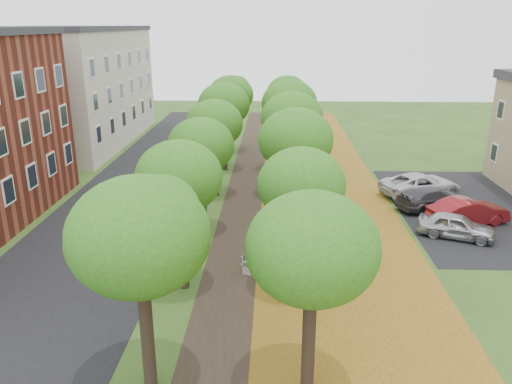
# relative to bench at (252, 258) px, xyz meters

# --- Properties ---
(street_asphalt) EXTENTS (8.00, 70.00, 0.01)m
(street_asphalt) POSITION_rel_bench_xyz_m (-8.09, 7.05, -0.43)
(street_asphalt) COLOR black
(street_asphalt) RESTS_ON ground
(footpath) EXTENTS (3.20, 70.00, 0.01)m
(footpath) POSITION_rel_bench_xyz_m (-0.59, 7.05, -0.43)
(footpath) COLOR black
(footpath) RESTS_ON ground
(leaf_verge) EXTENTS (7.50, 70.00, 0.01)m
(leaf_verge) POSITION_rel_bench_xyz_m (4.41, 7.05, -0.43)
(leaf_verge) COLOR olive
(leaf_verge) RESTS_ON ground
(parking_lot) EXTENTS (9.00, 16.00, 0.01)m
(parking_lot) POSITION_rel_bench_xyz_m (12.91, 8.05, -0.43)
(parking_lot) COLOR black
(parking_lot) RESTS_ON ground
(tree_row_west) EXTENTS (3.78, 33.78, 6.40)m
(tree_row_west) POSITION_rel_bench_xyz_m (-2.79, 7.05, 4.32)
(tree_row_west) COLOR black
(tree_row_west) RESTS_ON ground
(tree_row_east) EXTENTS (3.78, 33.78, 6.40)m
(tree_row_east) POSITION_rel_bench_xyz_m (2.01, 7.05, 4.32)
(tree_row_east) COLOR black
(tree_row_east) RESTS_ON ground
(building_cream) EXTENTS (10.30, 20.30, 10.40)m
(building_cream) POSITION_rel_bench_xyz_m (-17.59, 25.05, 4.77)
(building_cream) COLOR beige
(building_cream) RESTS_ON ground
(bench) EXTENTS (1.01, 1.84, 0.84)m
(bench) POSITION_rel_bench_xyz_m (0.00, 0.00, 0.00)
(bench) COLOR #262F27
(bench) RESTS_ON ground
(car_silver) EXTENTS (4.11, 2.81, 1.30)m
(car_silver) POSITION_rel_bench_xyz_m (10.41, 3.73, 0.21)
(car_silver) COLOR #A5A5AA
(car_silver) RESTS_ON ground
(car_red) EXTENTS (4.76, 2.88, 1.48)m
(car_red) POSITION_rel_bench_xyz_m (11.67, 5.57, 0.30)
(car_red) COLOR maroon
(car_red) RESTS_ON ground
(car_grey) EXTENTS (4.86, 3.50, 1.31)m
(car_grey) POSITION_rel_bench_xyz_m (10.41, 7.99, 0.22)
(car_grey) COLOR #37363C
(car_grey) RESTS_ON ground
(car_white) EXTENTS (5.77, 4.10, 1.46)m
(car_white) POSITION_rel_bench_xyz_m (10.41, 10.43, 0.29)
(car_white) COLOR silver
(car_white) RESTS_ON ground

